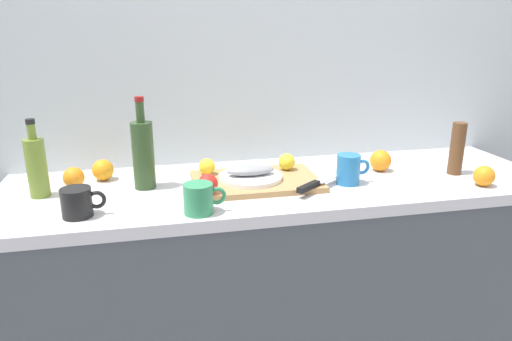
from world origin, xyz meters
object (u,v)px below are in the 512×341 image
at_px(white_plate, 251,177).
at_px(wine_bottle, 143,153).
at_px(pepper_mill, 457,149).
at_px(fish_fillet, 250,170).
at_px(orange_0, 103,170).
at_px(chef_knife, 317,183).
at_px(olive_oil_bottle, 37,166).
at_px(coffee_mug_2, 349,169).
at_px(lemon_0, 287,162).
at_px(coffee_mug_0, 78,202).
at_px(coffee_mug_1, 199,199).
at_px(cutting_board, 256,181).

relative_size(white_plate, wine_bottle, 0.71).
height_order(wine_bottle, pepper_mill, wine_bottle).
relative_size(fish_fillet, orange_0, 2.20).
relative_size(chef_knife, wine_bottle, 0.78).
bearing_deg(pepper_mill, wine_bottle, 175.48).
distance_m(olive_oil_bottle, coffee_mug_2, 1.05).
height_order(chef_knife, olive_oil_bottle, olive_oil_bottle).
distance_m(lemon_0, coffee_mug_2, 0.24).
bearing_deg(coffee_mug_0, coffee_mug_1, -8.37).
distance_m(cutting_board, wine_bottle, 0.41).
bearing_deg(wine_bottle, coffee_mug_2, -9.03).
relative_size(chef_knife, lemon_0, 3.96).
bearing_deg(orange_0, wine_bottle, -37.99).
height_order(lemon_0, coffee_mug_1, coffee_mug_1).
height_order(olive_oil_bottle, coffee_mug_2, olive_oil_bottle).
bearing_deg(pepper_mill, olive_oil_bottle, 177.02).
bearing_deg(orange_0, olive_oil_bottle, -145.24).
bearing_deg(coffee_mug_1, coffee_mug_0, 171.63).
bearing_deg(lemon_0, coffee_mug_0, -160.41).
distance_m(coffee_mug_0, pepper_mill, 1.35).
height_order(white_plate, pepper_mill, pepper_mill).
height_order(lemon_0, coffee_mug_0, coffee_mug_0).
relative_size(white_plate, coffee_mug_1, 1.75).
height_order(fish_fillet, orange_0, orange_0).
xyz_separation_m(white_plate, lemon_0, (0.16, 0.08, 0.02)).
relative_size(wine_bottle, coffee_mug_2, 2.59).
xyz_separation_m(coffee_mug_1, pepper_mill, (0.99, 0.18, 0.05)).
xyz_separation_m(orange_0, pepper_mill, (1.30, -0.21, 0.06)).
relative_size(lemon_0, pepper_mill, 0.31).
bearing_deg(olive_oil_bottle, wine_bottle, 2.29).
xyz_separation_m(white_plate, wine_bottle, (-0.37, 0.05, 0.10)).
distance_m(fish_fillet, coffee_mug_2, 0.35).
height_order(white_plate, olive_oil_bottle, olive_oil_bottle).
bearing_deg(wine_bottle, olive_oil_bottle, -177.71).
height_order(cutting_board, coffee_mug_0, coffee_mug_0).
xyz_separation_m(coffee_mug_0, coffee_mug_1, (0.35, -0.05, 0.00)).
distance_m(lemon_0, coffee_mug_1, 0.47).
bearing_deg(olive_oil_bottle, coffee_mug_0, -54.34).
bearing_deg(fish_fillet, wine_bottle, 172.82).
relative_size(olive_oil_bottle, pepper_mill, 1.31).
distance_m(chef_knife, coffee_mug_2, 0.15).
bearing_deg(cutting_board, chef_knife, -31.57).
distance_m(olive_oil_bottle, coffee_mug_0, 0.26).
relative_size(fish_fillet, olive_oil_bottle, 0.65).
xyz_separation_m(cutting_board, wine_bottle, (-0.39, 0.04, 0.11)).
relative_size(wine_bottle, pepper_mill, 1.60).
relative_size(white_plate, pepper_mill, 1.14).
bearing_deg(orange_0, white_plate, -17.59).
xyz_separation_m(cutting_board, coffee_mug_1, (-0.22, -0.23, 0.04)).
relative_size(chef_knife, orange_0, 3.20).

